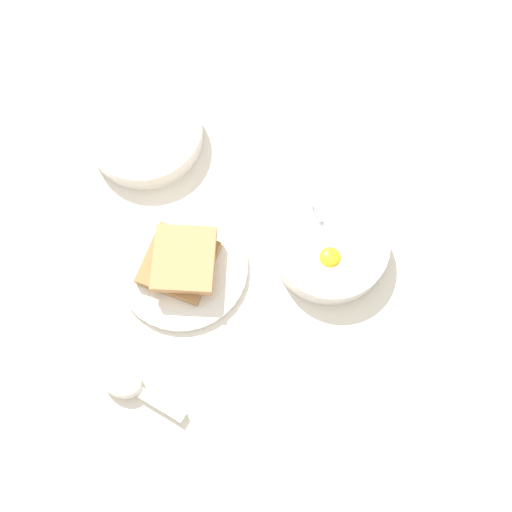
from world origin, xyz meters
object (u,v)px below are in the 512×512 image
egg_bowl (330,246)px  toast_plate (183,267)px  toast_sandwich (181,261)px  soup_spoon (127,384)px  congee_bowl (145,133)px

egg_bowl → toast_plate: (-0.08, -0.21, -0.02)m
toast_sandwich → soup_spoon: size_ratio=1.08×
toast_plate → congee_bowl: congee_bowl is taller
toast_plate → toast_sandwich: size_ratio=1.38×
egg_bowl → congee_bowl: egg_bowl is taller
egg_bowl → soup_spoon: (0.03, -0.35, -0.01)m
egg_bowl → toast_sandwich: 0.22m
toast_plate → toast_sandwich: (-0.00, 0.00, 0.02)m
egg_bowl → soup_spoon: egg_bowl is taller
egg_bowl → toast_plate: egg_bowl is taller
egg_bowl → toast_sandwich: egg_bowl is taller
egg_bowl → toast_sandwich: bearing=-112.7°
soup_spoon → toast_plate: bearing=128.3°
toast_plate → soup_spoon: (0.12, -0.15, 0.01)m
toast_sandwich → congee_bowl: toast_sandwich is taller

